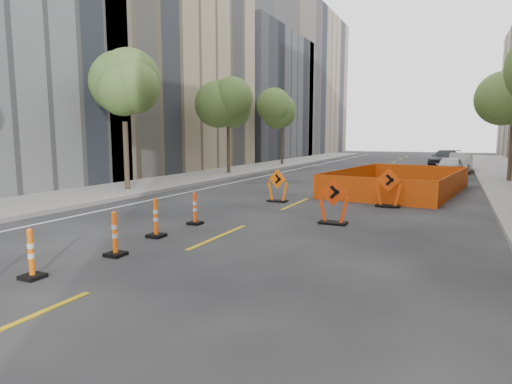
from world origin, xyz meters
The scene contains 18 objects.
ground_plane centered at (0.00, 0.00, 0.00)m, with size 140.00×140.00×0.00m, color black.
sidewalk_left centered at (-9.00, 12.00, 0.07)m, with size 4.00×90.00×0.15m, color gray.
bld_left_d centered at (-17.00, 39.20, 7.00)m, with size 12.00×16.00×14.00m, color #4C4C51.
bld_left_e centered at (-17.00, 55.60, 10.00)m, with size 12.00×20.00×20.00m, color gray.
tree_l_b centered at (-8.40, 10.00, 4.53)m, with size 2.80×2.80×5.95m.
tree_l_c centered at (-8.40, 20.00, 4.53)m, with size 2.80×2.80×5.95m.
tree_l_d centered at (-8.40, 30.00, 4.53)m, with size 2.80×2.80×5.95m.
channelizer_3 centered at (-1.51, -0.38, 0.48)m, with size 0.38×0.38×0.96m, color orange, non-canonical shape.
channelizer_4 centered at (-1.18, 1.44, 0.50)m, with size 0.40×0.40×1.01m, color #FE5D0A, non-canonical shape.
channelizer_5 centered at (-1.48, 3.26, 0.52)m, with size 0.41×0.41×1.05m, color #EE5A0A, non-canonical shape.
channelizer_6 centered at (-1.45, 5.09, 0.49)m, with size 0.39×0.39×0.99m, color #FF500A, non-canonical shape.
chevron_sign_left centered at (-0.86, 10.25, 0.66)m, with size 0.89×0.53×1.33m, color orange, non-canonical shape.
chevron_sign_center centered at (2.31, 6.90, 0.70)m, with size 0.93×0.56×1.40m, color red, non-canonical shape.
chevron_sign_right centered at (3.37, 10.80, 0.73)m, with size 0.98×0.59×1.47m, color #DC4109, non-canonical shape.
safety_fence centered at (3.22, 15.47, 0.52)m, with size 4.90×8.34×1.04m, color #F25C0C, non-canonical shape.
parked_car_near centered at (5.32, 24.15, 0.67)m, with size 1.58×3.92×1.34m, color silver.
parked_car_mid centered at (5.97, 28.84, 0.70)m, with size 1.48×4.26×1.40m, color gray.
parked_car_far centered at (4.85, 34.06, 0.72)m, with size 2.02×4.98×1.44m, color black.
Camera 1 is at (5.54, -5.63, 2.66)m, focal length 30.00 mm.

